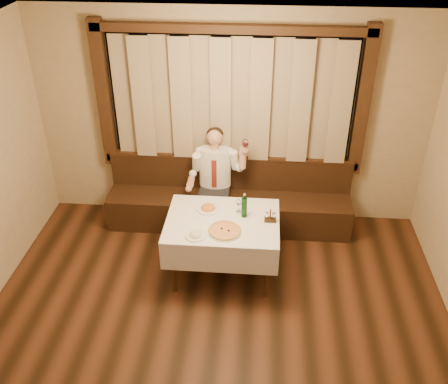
# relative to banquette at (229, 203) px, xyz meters

# --- Properties ---
(room) EXTENTS (5.01, 6.01, 2.81)m
(room) POSITION_rel_banquette_xyz_m (-0.00, -1.75, 1.19)
(room) COLOR black
(room) RESTS_ON ground
(banquette) EXTENTS (3.20, 0.61, 0.94)m
(banquette) POSITION_rel_banquette_xyz_m (0.00, 0.00, 0.00)
(banquette) COLOR black
(banquette) RESTS_ON ground
(dining_table) EXTENTS (1.27, 0.97, 0.76)m
(dining_table) POSITION_rel_banquette_xyz_m (0.00, -1.02, 0.34)
(dining_table) COLOR black
(dining_table) RESTS_ON ground
(pizza) EXTENTS (0.38, 0.38, 0.04)m
(pizza) POSITION_rel_banquette_xyz_m (0.04, -1.25, 0.46)
(pizza) COLOR white
(pizza) RESTS_ON dining_table
(pasta_red) EXTENTS (0.27, 0.27, 0.09)m
(pasta_red) POSITION_rel_banquette_xyz_m (-0.19, -0.82, 0.48)
(pasta_red) COLOR white
(pasta_red) RESTS_ON dining_table
(pasta_cream) EXTENTS (0.24, 0.24, 0.08)m
(pasta_cream) POSITION_rel_banquette_xyz_m (-0.26, -1.34, 0.48)
(pasta_cream) COLOR white
(pasta_cream) RESTS_ON dining_table
(green_bottle) EXTENTS (0.07, 0.07, 0.30)m
(green_bottle) POSITION_rel_banquette_xyz_m (0.24, -0.93, 0.57)
(green_bottle) COLOR #0E4418
(green_bottle) RESTS_ON dining_table
(table_wine_glass) EXTENTS (0.06, 0.06, 0.17)m
(table_wine_glass) POSITION_rel_banquette_xyz_m (0.17, -0.85, 0.57)
(table_wine_glass) COLOR white
(table_wine_glass) RESTS_ON dining_table
(cruet_caddy) EXTENTS (0.13, 0.07, 0.14)m
(cruet_caddy) POSITION_rel_banquette_xyz_m (0.53, -1.01, 0.50)
(cruet_caddy) COLOR black
(cruet_caddy) RESTS_ON dining_table
(seated_man) EXTENTS (0.76, 0.57, 1.40)m
(seated_man) POSITION_rel_banquette_xyz_m (-0.18, -0.09, 0.50)
(seated_man) COLOR black
(seated_man) RESTS_ON ground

